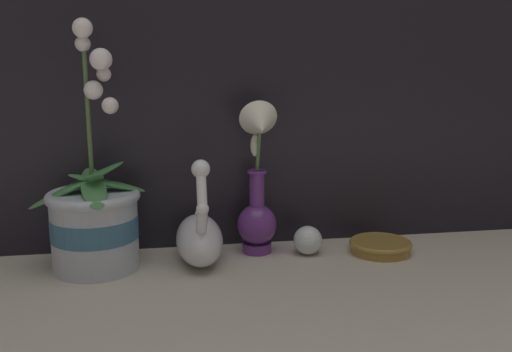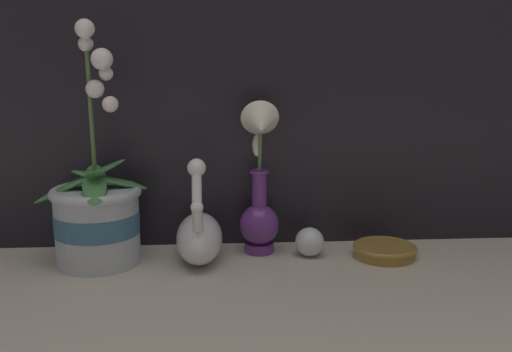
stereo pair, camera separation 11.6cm
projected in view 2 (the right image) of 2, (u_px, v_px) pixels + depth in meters
name	position (u px, v px, depth m)	size (l,w,h in m)	color
ground_plane	(242.00, 279.00, 1.09)	(2.80, 2.80, 0.00)	#BCB2A3
orchid_potted_plant	(97.00, 214.00, 1.16)	(0.22, 0.22, 0.46)	#B2BCCC
swan_figurine	(199.00, 234.00, 1.18)	(0.09, 0.20, 0.22)	white
blue_vase	(260.00, 194.00, 1.20)	(0.08, 0.12, 0.31)	#602D7F
glass_sphere	(310.00, 242.00, 1.21)	(0.06, 0.06, 0.06)	silver
amber_dish	(385.00, 250.00, 1.21)	(0.13, 0.13, 0.03)	olive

